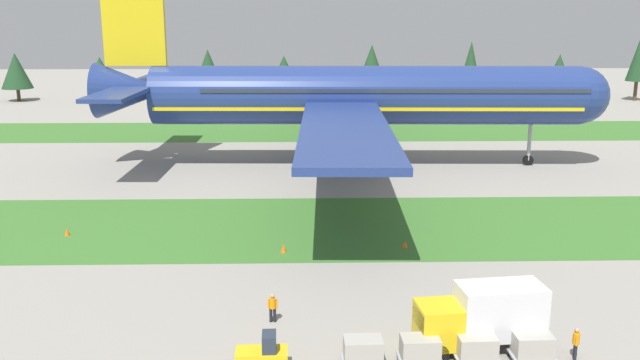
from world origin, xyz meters
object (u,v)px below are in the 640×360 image
(baggage_tug, at_px, (263,355))
(cargo_dolly_fourth, at_px, (533,346))
(taxiway_marker_1, at_px, (405,244))
(ground_crew_loader, at_px, (576,342))
(cargo_dolly_second, at_px, (420,349))
(taxiway_marker_0, at_px, (67,232))
(ground_crew_marshaller, at_px, (273,307))
(taxiway_marker_2, at_px, (284,248))
(cargo_dolly_lead, at_px, (363,350))
(cargo_dolly_third, at_px, (477,347))
(airliner, at_px, (353,95))
(catering_truck, at_px, (483,315))

(baggage_tug, relative_size, cargo_dolly_fourth, 1.18)
(taxiway_marker_1, bearing_deg, ground_crew_loader, -70.21)
(cargo_dolly_second, xyz_separation_m, taxiway_marker_0, (-24.91, 21.44, -0.60))
(ground_crew_marshaller, bearing_deg, taxiway_marker_2, 90.63)
(taxiway_marker_2, bearing_deg, cargo_dolly_lead, -75.31)
(cargo_dolly_second, height_order, cargo_dolly_third, same)
(baggage_tug, bearing_deg, airliner, -11.08)
(catering_truck, relative_size, taxiway_marker_1, 13.99)
(ground_crew_loader, height_order, taxiway_marker_1, ground_crew_loader)
(airliner, relative_size, taxiway_marker_0, 113.48)
(catering_truck, bearing_deg, airliner, -1.89)
(cargo_dolly_lead, height_order, cargo_dolly_third, same)
(baggage_tug, relative_size, taxiway_marker_2, 3.91)
(catering_truck, xyz_separation_m, ground_crew_loader, (4.57, -1.18, -1.01))
(baggage_tug, relative_size, taxiway_marker_0, 4.13)
(baggage_tug, height_order, ground_crew_loader, baggage_tug)
(taxiway_marker_0, relative_size, taxiway_marker_1, 1.25)
(baggage_tug, relative_size, ground_crew_loader, 1.52)
(cargo_dolly_third, relative_size, ground_crew_loader, 1.29)
(taxiway_marker_1, height_order, taxiway_marker_2, taxiway_marker_2)
(cargo_dolly_fourth, distance_m, taxiway_marker_1, 18.21)
(cargo_dolly_lead, distance_m, cargo_dolly_second, 2.90)
(catering_truck, bearing_deg, ground_crew_marshaller, 65.77)
(cargo_dolly_lead, bearing_deg, ground_crew_marshaller, 40.17)
(cargo_dolly_third, distance_m, ground_crew_marshaller, 11.76)
(taxiway_marker_1, bearing_deg, baggage_tug, -118.26)
(taxiway_marker_1, bearing_deg, cargo_dolly_second, -95.91)
(airliner, bearing_deg, ground_crew_loader, 11.92)
(airliner, distance_m, baggage_tug, 48.54)
(cargo_dolly_second, height_order, catering_truck, catering_truck)
(catering_truck, xyz_separation_m, taxiway_marker_0, (-28.49, 19.79, -1.63))
(cargo_dolly_third, bearing_deg, airliner, 1.96)
(ground_crew_loader, xyz_separation_m, taxiway_marker_0, (-33.06, 20.97, -0.63))
(taxiway_marker_0, height_order, taxiway_marker_1, taxiway_marker_0)
(ground_crew_loader, height_order, taxiway_marker_0, ground_crew_loader)
(ground_crew_loader, xyz_separation_m, taxiway_marker_2, (-15.53, 16.56, -0.61))
(cargo_dolly_third, bearing_deg, baggage_tug, 90.00)
(cargo_dolly_lead, bearing_deg, cargo_dolly_third, -90.00)
(baggage_tug, distance_m, taxiway_marker_0, 27.56)
(taxiway_marker_0, distance_m, taxiway_marker_1, 27.00)
(cargo_dolly_fourth, xyz_separation_m, taxiway_marker_1, (-3.94, 17.77, -0.66))
(airliner, bearing_deg, cargo_dolly_lead, -1.50)
(catering_truck, relative_size, ground_crew_marshaller, 4.12)
(cargo_dolly_third, xyz_separation_m, catering_truck, (0.68, 1.56, 1.03))
(cargo_dolly_fourth, xyz_separation_m, ground_crew_loader, (2.35, 0.30, 0.03))
(catering_truck, distance_m, taxiway_marker_0, 34.73)
(cargo_dolly_fourth, distance_m, catering_truck, 2.86)
(baggage_tug, distance_m, taxiway_marker_1, 20.66)
(ground_crew_loader, relative_size, taxiway_marker_2, 2.58)
(cargo_dolly_second, xyz_separation_m, taxiway_marker_1, (1.86, 17.95, -0.66))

